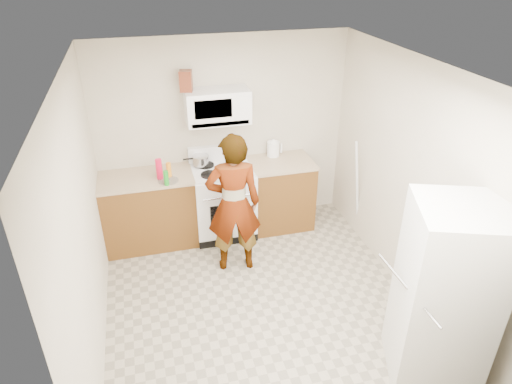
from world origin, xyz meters
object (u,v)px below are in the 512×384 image
object	(u,v)px
microwave	(217,106)
kettle	(273,149)
person	(234,204)
gas_range	(223,200)
fridge	(444,296)
saucepan	(201,160)

from	to	relation	value
microwave	kettle	size ratio (longest dim) A/B	3.89
microwave	person	xyz separation A→B (m)	(-0.02, -0.89, -0.86)
person	kettle	bearing A→B (deg)	-121.00
gas_range	microwave	bearing A→B (deg)	90.00
microwave	person	bearing A→B (deg)	-91.07
gas_range	person	bearing A→B (deg)	-91.25
gas_range	microwave	world-z (taller)	microwave
gas_range	person	distance (m)	0.84
fridge	saucepan	size ratio (longest dim) A/B	8.40
fridge	saucepan	xyz separation A→B (m)	(-1.58, 2.83, 0.16)
person	kettle	distance (m)	1.24
saucepan	person	bearing A→B (deg)	-76.32
microwave	person	distance (m)	1.23
gas_range	microwave	size ratio (longest dim) A/B	1.49
saucepan	fridge	bearing A→B (deg)	-60.86
microwave	kettle	world-z (taller)	microwave
saucepan	kettle	bearing A→B (deg)	3.72
fridge	kettle	size ratio (longest dim) A/B	8.70
saucepan	gas_range	bearing A→B (deg)	-31.49
fridge	saucepan	distance (m)	3.25
person	saucepan	bearing A→B (deg)	-69.63
microwave	fridge	distance (m)	3.23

